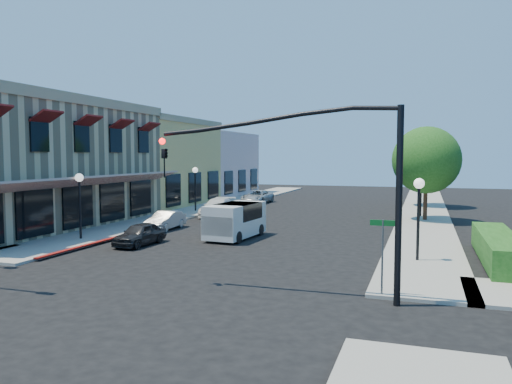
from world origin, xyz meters
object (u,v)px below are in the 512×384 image
(white_van, at_px, (235,218))
(lamppost_right_far, at_px, (421,180))
(parked_car_a, at_px, (140,234))
(parked_car_c, at_px, (218,208))
(parked_car_d, at_px, (257,197))
(lamppost_left_far, at_px, (195,178))
(parked_car_b, at_px, (166,220))
(signal_mast_arm, at_px, (328,169))
(street_name_sign, at_px, (383,245))
(lamppost_right_near, at_px, (419,198))
(lamppost_left_near, at_px, (79,189))
(street_tree_b, at_px, (426,155))
(street_tree_a, at_px, (426,160))

(white_van, bearing_deg, lamppost_right_far, 53.19)
(white_van, height_order, parked_car_a, white_van)
(parked_car_c, relative_size, parked_car_d, 1.02)
(lamppost_left_far, relative_size, parked_car_b, 1.06)
(signal_mast_arm, relative_size, lamppost_left_far, 2.24)
(street_name_sign, height_order, lamppost_right_near, lamppost_right_near)
(lamppost_right_near, xyz_separation_m, white_van, (-9.50, 3.30, -1.64))
(lamppost_right_near, relative_size, parked_car_a, 1.08)
(signal_mast_arm, relative_size, lamppost_right_near, 2.24)
(parked_car_a, distance_m, parked_car_b, 5.34)
(signal_mast_arm, distance_m, white_van, 12.33)
(lamppost_left_near, xyz_separation_m, parked_car_b, (2.30, 5.00, -2.18))
(street_tree_b, height_order, lamppost_left_far, street_tree_b)
(street_name_sign, xyz_separation_m, lamppost_left_near, (-16.00, 5.80, 1.04))
(parked_car_b, bearing_deg, lamppost_right_near, -19.59)
(street_tree_b, bearing_deg, street_name_sign, -92.50)
(lamppost_left_far, xyz_separation_m, lamppost_right_near, (17.00, -14.00, 0.00))
(street_tree_a, xyz_separation_m, lamppost_left_far, (-17.30, 0.00, -1.46))
(lamppost_right_far, height_order, parked_car_c, lamppost_right_far)
(street_name_sign, bearing_deg, parked_car_d, 115.74)
(parked_car_b, bearing_deg, lamppost_left_near, -115.50)
(parked_car_a, height_order, parked_car_c, parked_car_c)
(street_name_sign, height_order, parked_car_a, street_name_sign)
(parked_car_a, bearing_deg, lamppost_right_near, 3.68)
(signal_mast_arm, distance_m, lamppost_right_far, 22.70)
(street_tree_a, relative_size, signal_mast_arm, 0.81)
(white_van, height_order, parked_car_b, white_van)
(lamppost_right_near, relative_size, white_van, 0.81)
(street_tree_a, height_order, lamppost_right_near, street_tree_a)
(parked_car_a, bearing_deg, street_name_sign, -21.64)
(signal_mast_arm, relative_size, parked_car_a, 2.42)
(street_tree_a, bearing_deg, lamppost_left_far, 180.00)
(lamppost_right_far, bearing_deg, parked_car_b, -143.19)
(street_name_sign, bearing_deg, parked_car_b, 141.75)
(parked_car_b, bearing_deg, white_van, -18.93)
(lamppost_right_near, relative_size, parked_car_c, 0.78)
(lamppost_right_near, xyz_separation_m, parked_car_a, (-13.30, -0.16, -2.17))
(signal_mast_arm, xyz_separation_m, lamppost_right_far, (2.64, 22.50, -1.35))
(street_tree_a, xyz_separation_m, parked_car_c, (-14.54, -2.00, -3.53))
(lamppost_left_near, bearing_deg, parked_car_b, 65.30)
(street_tree_a, relative_size, street_name_sign, 2.59)
(lamppost_left_near, bearing_deg, lamppost_right_far, 43.26)
(street_tree_b, bearing_deg, parked_car_b, -128.29)
(lamppost_left_far, bearing_deg, signal_mast_arm, -55.00)
(street_tree_b, relative_size, lamppost_left_near, 1.97)
(parked_car_c, height_order, parked_car_d, parked_car_c)
(street_tree_b, distance_m, parked_car_a, 28.01)
(street_name_sign, distance_m, lamppost_left_near, 17.05)
(white_van, height_order, parked_car_c, white_van)
(parked_car_a, bearing_deg, street_tree_a, 49.15)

